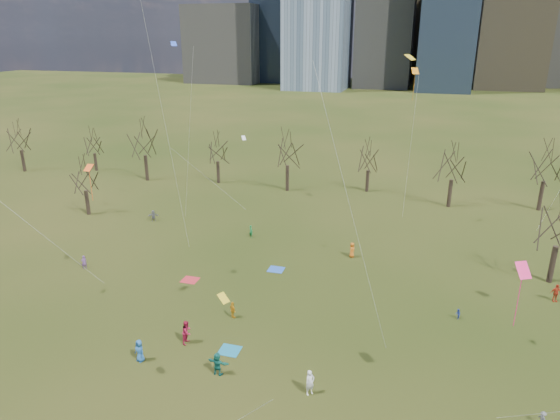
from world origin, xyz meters
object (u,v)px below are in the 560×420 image
(blanket_teal, at_px, (230,350))
(person_4, at_px, (233,310))
(person_1, at_px, (310,383))
(blanket_crimson, at_px, (190,280))
(person_0, at_px, (140,351))
(person_2, at_px, (187,332))
(blanket_navy, at_px, (276,269))

(blanket_teal, height_order, person_4, person_4)
(person_1, xyz_separation_m, person_4, (-8.56, 7.55, -0.16))
(blanket_crimson, bearing_deg, person_0, -80.35)
(person_0, bearing_deg, blanket_teal, 49.10)
(person_2, bearing_deg, blanket_teal, -88.66)
(blanket_navy, height_order, person_1, person_1)
(person_4, bearing_deg, blanket_teal, 148.87)
(blanket_crimson, bearing_deg, person_1, -40.19)
(person_0, xyz_separation_m, person_2, (2.36, 3.10, 0.09))
(blanket_teal, distance_m, blanket_navy, 14.47)
(blanket_navy, bearing_deg, person_4, -95.16)
(blanket_crimson, distance_m, person_0, 13.08)
(person_1, height_order, person_4, person_1)
(person_2, bearing_deg, blanket_navy, -9.80)
(blanket_crimson, bearing_deg, blanket_navy, 31.66)
(blanket_navy, bearing_deg, blanket_teal, -87.67)
(person_2, bearing_deg, person_0, 144.69)
(person_1, relative_size, person_2, 0.94)
(blanket_teal, relative_size, blanket_navy, 1.00)
(blanket_navy, relative_size, person_4, 1.05)
(person_0, relative_size, person_1, 0.97)
(person_0, distance_m, person_4, 8.79)
(blanket_crimson, height_order, person_4, person_4)
(blanket_teal, bearing_deg, person_4, 108.24)
(blanket_crimson, distance_m, person_2, 10.82)
(blanket_crimson, relative_size, person_4, 1.05)
(blanket_teal, bearing_deg, blanket_crimson, 129.69)
(blanket_crimson, xyz_separation_m, person_2, (4.55, -9.77, 0.97))
(blanket_crimson, xyz_separation_m, person_1, (15.21, -12.85, 0.91))
(person_2, xyz_separation_m, person_4, (2.10, 4.47, -0.23))
(blanket_navy, distance_m, person_4, 10.02)
(blanket_teal, relative_size, blanket_crimson, 1.00)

